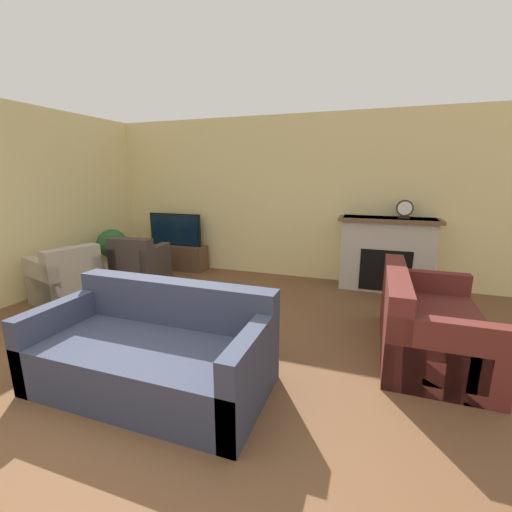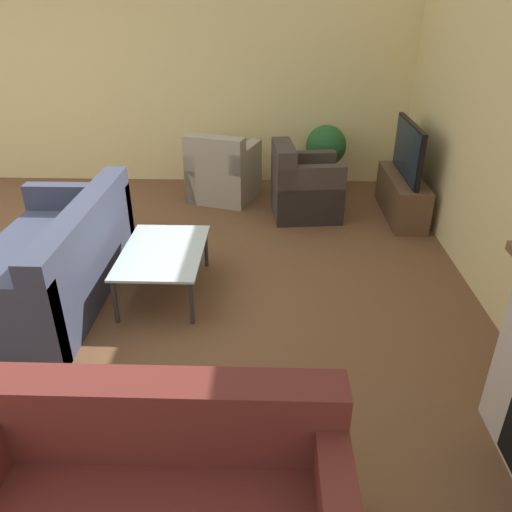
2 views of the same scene
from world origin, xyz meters
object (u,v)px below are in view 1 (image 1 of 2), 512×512
(tv, at_px, (175,229))
(mantel_clock, at_px, (405,209))
(couch_loveseat, at_px, (426,326))
(armchair_accent, at_px, (140,268))
(coffee_table, at_px, (197,305))
(armchair_by_window, at_px, (66,282))
(couch_sectional, at_px, (155,353))
(potted_plant, at_px, (113,248))

(tv, relative_size, mantel_clock, 3.87)
(couch_loveseat, relative_size, mantel_clock, 5.92)
(armchair_accent, xyz_separation_m, coffee_table, (1.69, -1.24, 0.05))
(coffee_table, height_order, mantel_clock, mantel_clock)
(tv, xyz_separation_m, armchair_by_window, (-0.47, -2.05, -0.45))
(couch_loveseat, distance_m, armchair_accent, 4.10)
(couch_loveseat, bearing_deg, armchair_by_window, 91.57)
(armchair_accent, distance_m, mantel_clock, 4.13)
(tv, relative_size, armchair_by_window, 1.11)
(couch_loveseat, distance_m, coffee_table, 2.37)
(tv, xyz_separation_m, couch_sectional, (1.83, -3.26, -0.47))
(couch_loveseat, bearing_deg, mantel_clock, 4.72)
(couch_loveseat, height_order, armchair_by_window, same)
(armchair_by_window, bearing_deg, tv, -175.91)
(armchair_by_window, distance_m, potted_plant, 1.30)
(couch_sectional, relative_size, potted_plant, 2.32)
(armchair_by_window, height_order, mantel_clock, mantel_clock)
(tv, distance_m, potted_plant, 1.13)
(couch_sectional, relative_size, coffee_table, 1.94)
(couch_loveseat, bearing_deg, tv, 64.56)
(couch_sectional, height_order, coffee_table, couch_sectional)
(tv, height_order, mantel_clock, mantel_clock)
(armchair_by_window, bearing_deg, potted_plant, -149.98)
(couch_loveseat, relative_size, potted_plant, 1.90)
(tv, distance_m, armchair_accent, 1.20)
(tv, xyz_separation_m, coffee_table, (1.73, -2.35, -0.40))
(armchair_by_window, xyz_separation_m, armchair_accent, (0.51, 0.94, 0.00))
(couch_loveseat, xyz_separation_m, coffee_table, (-2.33, -0.42, 0.07))
(potted_plant, bearing_deg, couch_sectional, -43.47)
(couch_sectional, bearing_deg, coffee_table, 96.38)
(couch_sectional, relative_size, armchair_by_window, 2.06)
(couch_loveseat, xyz_separation_m, potted_plant, (-4.82, 1.13, 0.22))
(armchair_accent, height_order, coffee_table, armchair_accent)
(potted_plant, bearing_deg, armchair_by_window, -76.94)
(coffee_table, bearing_deg, mantel_clock, 47.74)
(armchair_by_window, bearing_deg, mantel_clock, 132.51)
(coffee_table, relative_size, potted_plant, 1.20)
(couch_sectional, xyz_separation_m, armchair_by_window, (-2.30, 1.21, 0.02))
(couch_loveseat, relative_size, armchair_accent, 1.94)
(armchair_by_window, relative_size, potted_plant, 1.12)
(couch_sectional, distance_m, armchair_by_window, 2.60)
(couch_sectional, distance_m, couch_loveseat, 2.59)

